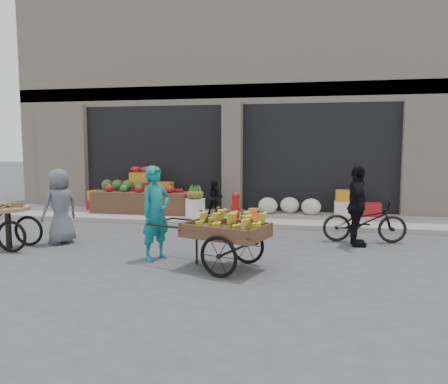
% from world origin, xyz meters
% --- Properties ---
extents(ground, '(80.00, 80.00, 0.00)m').
position_xyz_m(ground, '(0.00, 0.00, 0.00)').
color(ground, '#424244').
rests_on(ground, ground).
extents(sidewalk, '(18.00, 2.20, 0.12)m').
position_xyz_m(sidewalk, '(0.00, 4.10, 0.06)').
color(sidewalk, gray).
rests_on(sidewalk, ground).
extents(building, '(14.00, 6.45, 7.00)m').
position_xyz_m(building, '(0.00, 8.03, 3.37)').
color(building, beige).
rests_on(building, ground).
extents(fruit_display, '(3.10, 1.12, 1.24)m').
position_xyz_m(fruit_display, '(-2.48, 4.38, 0.67)').
color(fruit_display, '#AD181F').
rests_on(fruit_display, sidewalk).
extents(pineapple_bin, '(0.52, 0.52, 0.50)m').
position_xyz_m(pineapple_bin, '(-0.75, 3.60, 0.37)').
color(pineapple_bin, silver).
rests_on(pineapple_bin, sidewalk).
extents(fire_hydrant, '(0.22, 0.22, 0.71)m').
position_xyz_m(fire_hydrant, '(0.35, 3.55, 0.50)').
color(fire_hydrant, '#A5140F').
rests_on(fire_hydrant, sidewalk).
extents(orange_bucket, '(0.32, 0.32, 0.30)m').
position_xyz_m(orange_bucket, '(0.85, 3.50, 0.27)').
color(orange_bucket, orange).
rests_on(orange_bucket, sidewalk).
extents(right_bay_goods, '(3.35, 0.60, 0.70)m').
position_xyz_m(right_bay_goods, '(2.61, 4.70, 0.41)').
color(right_bay_goods, silver).
rests_on(right_bay_goods, sidewalk).
extents(seated_person, '(0.51, 0.43, 0.93)m').
position_xyz_m(seated_person, '(-0.35, 4.20, 0.58)').
color(seated_person, black).
rests_on(seated_person, sidewalk).
extents(banana_cart, '(2.40, 1.55, 0.93)m').
position_xyz_m(banana_cart, '(0.86, -0.57, 0.68)').
color(banana_cart, brown).
rests_on(banana_cart, ground).
extents(vendor_woman, '(0.65, 0.73, 1.68)m').
position_xyz_m(vendor_woman, '(-0.44, -0.22, 0.84)').
color(vendor_woman, '#107680').
rests_on(vendor_woman, ground).
extents(tricycle_cart, '(1.44, 0.88, 0.95)m').
position_xyz_m(tricycle_cart, '(-3.59, -0.03, 0.57)').
color(tricycle_cart, '#9E7F51').
rests_on(tricycle_cart, ground).
extents(vendor_grey, '(0.80, 0.90, 1.56)m').
position_xyz_m(vendor_grey, '(-2.83, 0.59, 0.78)').
color(vendor_grey, slate).
rests_on(vendor_grey, ground).
extents(bicycle, '(1.75, 0.72, 0.90)m').
position_xyz_m(bicycle, '(3.38, 1.97, 0.45)').
color(bicycle, black).
rests_on(bicycle, ground).
extents(cyclist, '(0.47, 0.99, 1.64)m').
position_xyz_m(cyclist, '(3.18, 1.57, 0.82)').
color(cyclist, black).
rests_on(cyclist, ground).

